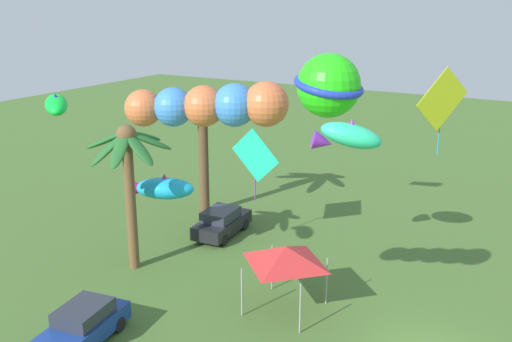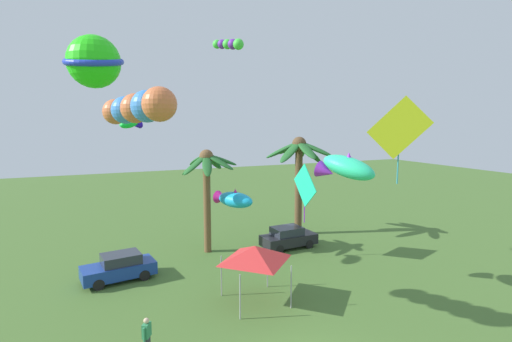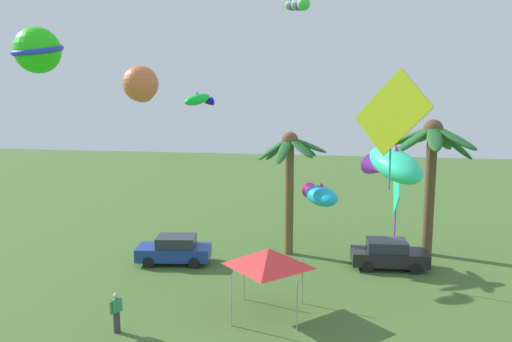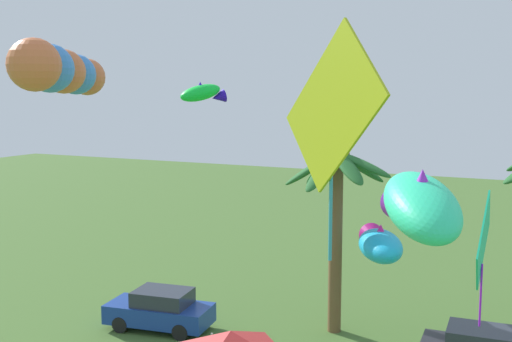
% 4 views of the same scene
% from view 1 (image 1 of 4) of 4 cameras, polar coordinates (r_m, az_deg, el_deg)
% --- Properties ---
extents(palm_tree_0, '(4.01, 3.99, 7.01)m').
position_cam_1_polar(palm_tree_0, '(27.21, -12.38, 0.91)').
color(palm_tree_0, brown).
rests_on(palm_tree_0, ground).
extents(palm_tree_1, '(4.82, 5.41, 7.69)m').
position_cam_1_polar(palm_tree_1, '(33.75, -5.27, 5.33)').
color(palm_tree_1, brown).
rests_on(palm_tree_1, ground).
extents(parked_car_0, '(4.10, 2.23, 1.51)m').
position_cam_1_polar(parked_car_0, '(23.33, -16.60, -14.28)').
color(parked_car_0, navy).
rests_on(parked_car_0, ground).
extents(parked_car_1, '(4.00, 1.94, 1.51)m').
position_cam_1_polar(parked_car_1, '(31.84, -3.38, -5.01)').
color(parked_car_1, black).
rests_on(parked_car_1, ground).
extents(festival_tent, '(2.86, 2.86, 2.85)m').
position_cam_1_polar(festival_tent, '(23.82, 2.91, -8.22)').
color(festival_tent, '#9E9EA3').
rests_on(festival_tent, ground).
extents(kite_tube_0, '(2.57, 4.72, 1.45)m').
position_cam_1_polar(kite_tube_0, '(17.33, -4.36, 6.39)').
color(kite_tube_0, '#E06E3D').
extents(kite_fish_1, '(2.62, 3.46, 1.69)m').
position_cam_1_polar(kite_fish_1, '(26.37, 8.91, 3.39)').
color(kite_fish_1, '#2FEEA8').
extents(kite_diamond_2, '(2.06, 1.54, 3.53)m').
position_cam_1_polar(kite_diamond_2, '(24.43, 17.75, 6.61)').
color(kite_diamond_2, '#AEC019').
extents(kite_fish_3, '(2.53, 3.35, 1.29)m').
position_cam_1_polar(kite_fish_3, '(28.67, -9.27, -1.66)').
color(kite_fish_3, '#1BB0EA').
extents(kite_fish_4, '(1.69, 1.79, 0.90)m').
position_cam_1_polar(kite_fish_4, '(22.30, -18.97, 6.17)').
color(kite_fish_4, '#10DC38').
extents(kite_diamond_5, '(0.21, 2.74, 3.82)m').
position_cam_1_polar(kite_diamond_5, '(29.57, -0.07, 1.45)').
color(kite_diamond_5, '#1CD89D').
extents(kite_ball_6, '(2.04, 2.05, 1.48)m').
position_cam_1_polar(kite_ball_6, '(13.61, 7.13, 8.30)').
color(kite_ball_6, '#24DF16').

